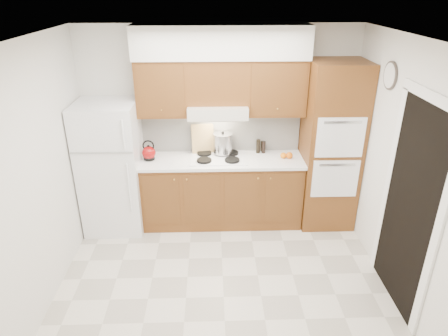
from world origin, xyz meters
name	(u,v)px	position (x,y,z in m)	size (l,w,h in m)	color
floor	(223,276)	(0.00, 0.00, 0.00)	(3.60, 3.60, 0.00)	beige
ceiling	(222,38)	(0.00, 0.00, 2.60)	(3.60, 3.60, 0.00)	white
wall_back	(219,125)	(0.00, 1.50, 1.30)	(3.60, 0.02, 2.60)	silver
wall_left	(41,176)	(-1.80, 0.00, 1.30)	(0.02, 3.00, 2.60)	silver
wall_right	(399,171)	(1.80, 0.00, 1.30)	(0.02, 3.00, 2.60)	silver
fridge	(112,168)	(-1.41, 1.14, 0.86)	(0.75, 0.72, 1.72)	white
base_cabinets	(222,192)	(0.02, 1.20, 0.45)	(2.11, 0.60, 0.90)	brown
countertop	(222,160)	(0.03, 1.19, 0.92)	(2.13, 0.62, 0.04)	white
backsplash	(221,131)	(0.02, 1.49, 1.22)	(2.11, 0.03, 0.56)	white
oven_cabinet	(330,147)	(1.44, 1.18, 1.10)	(0.70, 0.65, 2.20)	brown
upper_cab_left	(162,88)	(-0.71, 1.33, 1.85)	(0.63, 0.33, 0.70)	brown
upper_cab_right	(276,87)	(0.72, 1.33, 1.85)	(0.73, 0.33, 0.70)	brown
range_hood	(218,110)	(-0.02, 1.27, 1.57)	(0.75, 0.45, 0.15)	silver
upper_cab_over_hood	(217,82)	(-0.02, 1.33, 1.92)	(0.75, 0.33, 0.55)	brown
soffit	(221,42)	(0.03, 1.32, 2.40)	(2.13, 0.36, 0.40)	silver
cooktop	(218,158)	(-0.02, 1.21, 0.95)	(0.74, 0.50, 0.01)	white
doorway	(409,210)	(1.79, -0.35, 1.05)	(0.02, 0.90, 2.10)	black
wall_clock	(390,76)	(1.79, 0.55, 2.15)	(0.30, 0.30, 0.02)	#3F3833
kettle	(149,153)	(-0.92, 1.19, 1.04)	(0.18, 0.18, 0.18)	maroon
cutting_board	(203,139)	(-0.22, 1.42, 1.14)	(0.30, 0.02, 0.40)	tan
stock_pot	(223,143)	(0.04, 1.34, 1.10)	(0.25, 0.25, 0.26)	#AFAFB4
condiment_a	(258,146)	(0.52, 1.39, 1.03)	(0.05, 0.05, 0.19)	black
condiment_b	(264,147)	(0.59, 1.38, 1.02)	(0.05, 0.05, 0.17)	black
condiment_c	(262,146)	(0.59, 1.45, 1.01)	(0.05, 0.05, 0.14)	black
orange_near	(289,155)	(0.91, 1.18, 0.98)	(0.09, 0.09, 0.09)	orange
orange_far	(283,155)	(0.83, 1.19, 0.98)	(0.08, 0.08, 0.08)	orange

